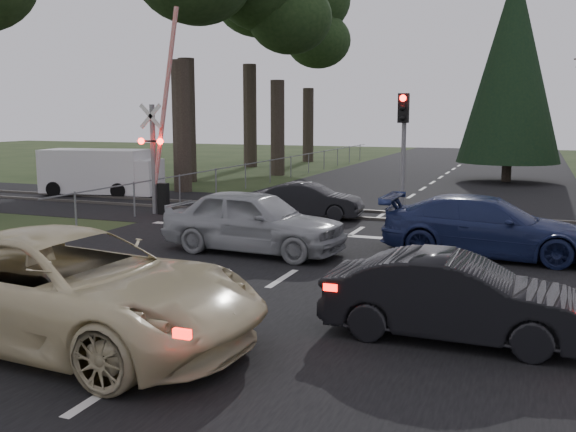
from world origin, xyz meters
The scene contains 18 objects.
ground centered at (0.00, 0.00, 0.00)m, with size 120.00×120.00×0.00m, color #233317.
road centered at (0.00, 10.00, 0.01)m, with size 14.00×100.00×0.01m, color black.
rail_corridor centered at (0.00, 12.00, 0.01)m, with size 120.00×8.00×0.01m, color black.
stop_line centered at (0.00, 8.20, 0.01)m, with size 13.00×0.35×0.00m, color silver.
rail_near centered at (0.00, 11.20, 0.05)m, with size 120.00×0.12×0.10m, color #59544C.
rail_far centered at (0.00, 12.80, 0.05)m, with size 120.00×0.12×0.10m, color #59544C.
crossing_signal centered at (-7.27, 9.79, 2.06)m, with size 1.62×0.38×6.96m.
traffic_signal_center centered at (1.00, 10.68, 2.81)m, with size 0.32×0.48×4.10m.
euc_tree_c centered at (-9.00, 25.00, 9.51)m, with size 6.00×6.00×13.20m.
euc_tree_e centered at (-11.00, 36.00, 9.51)m, with size 6.00×6.00×13.20m.
conifer_tree centered at (3.50, 26.00, 5.99)m, with size 5.20×5.20×11.00m.
fence_left centered at (-7.80, 22.50, 0.00)m, with size 0.10×36.00×1.20m, color slate, non-canonical shape.
cream_coupe centered at (-1.60, -1.74, 0.86)m, with size 2.84×6.15×1.71m, color beige.
dark_hatchback centered at (3.83, 0.52, 0.66)m, with size 1.40×4.01×1.32m, color black.
silver_car centered at (-1.65, 5.23, 0.80)m, with size 1.89×4.70×1.60m, color #989B9F.
blue_sedan centered at (3.86, 6.86, 0.74)m, with size 2.06×5.07×1.47m, color navy.
dark_car_far centered at (-2.16, 10.89, 0.59)m, with size 1.25×3.58×1.18m, color black.
white_van centered at (-12.48, 13.57, 1.00)m, with size 5.29×2.66×1.97m.
Camera 1 is at (4.87, -9.30, 3.44)m, focal length 40.00 mm.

